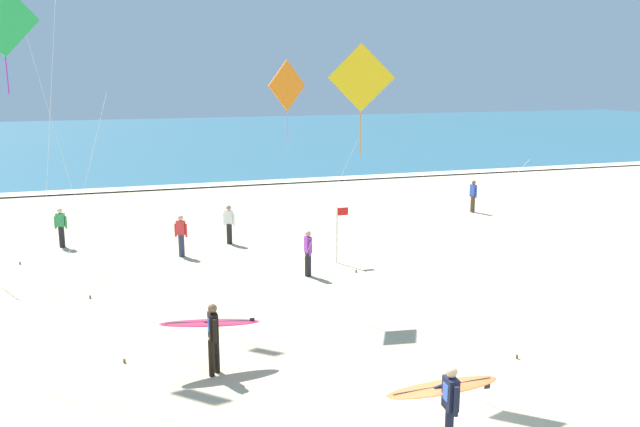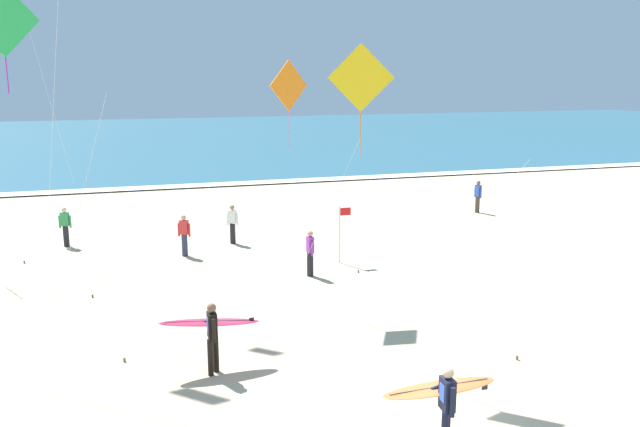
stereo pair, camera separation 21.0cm
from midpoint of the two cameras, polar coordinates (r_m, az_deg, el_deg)
The scene contains 13 objects.
ocean_water at distance 70.43m, azimuth -12.54°, elevation 6.25°, with size 160.00×60.00×0.08m, color #2D6075.
shoreline_foam at distance 41.10m, azimuth -9.26°, elevation 2.44°, with size 160.00×1.41×0.01m, color white.
surfer_lead at distance 12.84m, azimuth 10.92°, elevation -15.07°, with size 2.23×0.98×1.71m.
surfer_trailing at distance 15.81m, azimuth -8.89°, elevation -9.64°, with size 2.36×0.91×1.71m.
kite_diamond_amber_near at distance 19.93m, azimuth -2.25°, elevation 10.41°, with size 3.52×2.00×7.18m.
kite_diamond_emerald_far at distance 14.80m, azimuth -24.91°, elevation 14.14°, with size 2.53×1.44×8.60m.
kite_diamond_golden_distant at distance 15.72m, azimuth 4.15°, elevation 10.93°, with size 4.24×2.07×7.48m.
bystander_white_top at distance 27.15m, azimuth -7.26°, elevation -0.88°, with size 0.43×0.33×1.59m.
bystander_blue_top at distance 33.75m, azimuth 13.49°, elevation 1.43°, with size 0.24×0.49×1.59m.
bystander_red_top at distance 25.61m, azimuth -11.28°, elevation -1.81°, with size 0.45×0.31×1.59m.
bystander_purple_top at distance 22.67m, azimuth -0.58°, elevation -3.39°, with size 0.22×0.50×1.59m.
bystander_green_top at distance 28.31m, azimuth -20.70°, elevation -1.04°, with size 0.48×0.26×1.59m.
lifeguard_flag at distance 24.13m, azimuth 2.06°, elevation -1.32°, with size 0.45×0.05×2.10m.
Camera 2 is at (-5.15, -10.50, 6.86)m, focal length 37.51 mm.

